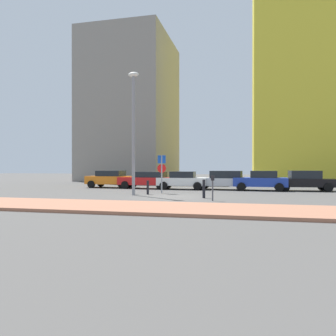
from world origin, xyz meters
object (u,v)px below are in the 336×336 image
parking_meter (213,184)px  street_lamp (133,124)px  parked_car_blue (261,180)px  traffic_bollard_far (133,187)px  parked_car_black (304,181)px  traffic_bollard_mid (148,187)px  parked_car_white (182,180)px  parked_car_silver (223,180)px  traffic_bollard_near (204,189)px  parked_car_orange (111,179)px  parking_sign_post (162,169)px  parked_car_red (147,180)px

parking_meter → street_lamp: street_lamp is taller
parked_car_blue → traffic_bollard_far: (-8.41, -5.49, -0.33)m
parked_car_black → traffic_bollard_mid: 12.03m
parked_car_blue → street_lamp: bearing=-142.2°
parked_car_white → parking_meter: size_ratio=2.92×
street_lamp → traffic_bollard_mid: 4.27m
parked_car_silver → parking_meter: bearing=-89.5°
street_lamp → traffic_bollard_near: bearing=-10.9°
traffic_bollard_mid → parking_meter: bearing=-34.2°
parked_car_black → parking_meter: size_ratio=3.27×
parked_car_orange → parked_car_black: size_ratio=0.94×
parking_sign_post → traffic_bollard_near: 4.48m
parked_car_silver → traffic_bollard_far: 8.02m
parking_sign_post → traffic_bollard_far: size_ratio=2.91×
parked_car_blue → parked_car_orange: bearing=177.5°
traffic_bollard_near → street_lamp: bearing=169.1°
parked_car_orange → street_lamp: 9.04m
parked_car_black → parked_car_blue: bearing=-175.3°
traffic_bollard_mid → parked_car_red: bearing=107.5°
parked_car_blue → traffic_bollard_near: parked_car_blue is taller
parked_car_black → traffic_bollard_near: size_ratio=4.13×
parking_sign_post → traffic_bollard_near: parking_sign_post is taller
parked_car_orange → parked_car_red: parked_car_orange is taller
parked_car_orange → parked_car_blue: size_ratio=1.04×
street_lamp → traffic_bollard_mid: size_ratio=8.60×
parked_car_black → traffic_bollard_mid: size_ratio=4.87×
parked_car_black → street_lamp: (-11.27, -6.55, 3.80)m
parked_car_white → traffic_bollard_near: 7.60m
parked_car_blue → traffic_bollard_near: (-3.47, -7.19, -0.24)m
parked_car_white → parked_car_black: 9.30m
parked_car_silver → parked_car_blue: parked_car_blue is taller
parked_car_blue → parked_car_black: parked_car_black is taller
parked_car_blue → parked_car_white: bearing=-179.2°
parked_car_red → parked_car_silver: bearing=2.0°
parking_meter → parked_car_black: bearing=56.2°
traffic_bollard_near → parking_meter: bearing=-65.4°
parked_car_silver → parked_car_red: bearing=-178.0°
traffic_bollard_far → parked_car_blue: bearing=33.1°
parking_meter → traffic_bollard_mid: parking_meter is taller
parked_car_red → traffic_bollard_mid: (1.77, -5.60, -0.29)m
parked_car_white → traffic_bollard_near: bearing=-69.4°
parked_car_silver → parked_car_blue: (2.88, -0.31, -0.00)m
parking_sign_post → parking_meter: bearing=-47.3°
parked_car_red → traffic_bollard_far: size_ratio=5.08×
parked_car_blue → traffic_bollard_far: 10.05m
parked_car_orange → traffic_bollard_near: 12.00m
traffic_bollard_far → parked_car_silver: bearing=46.4°
parked_car_red → street_lamp: size_ratio=0.58×
parked_car_blue → parked_car_black: size_ratio=0.90×
parked_car_white → parked_car_red: bearing=176.6°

